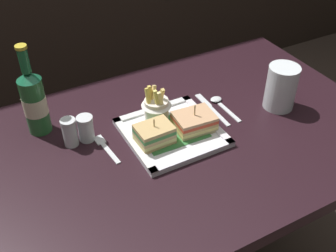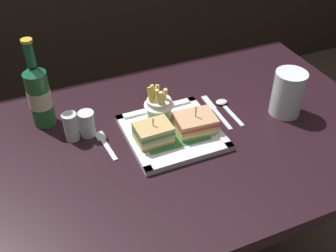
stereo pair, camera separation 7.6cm
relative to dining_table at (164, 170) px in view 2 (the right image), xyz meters
The scene contains 12 objects.
dining_table is the anchor object (origin of this frame).
square_plate 0.12m from the dining_table, 26.88° to the left, with size 0.24×0.24×0.02m.
sandwich_half_left 0.15m from the dining_table, behind, with size 0.09×0.07×0.07m.
sandwich_half_right 0.17m from the dining_table, ahead, with size 0.11×0.09×0.08m.
fries_cup 0.18m from the dining_table, 75.43° to the left, with size 0.08×0.08×0.10m.
beer_bottle 0.39m from the dining_table, 143.17° to the left, with size 0.06×0.06×0.25m.
water_glass 0.40m from the dining_table, ahead, with size 0.09×0.09×0.13m.
fork 0.19m from the dining_table, 161.05° to the left, with size 0.03×0.13×0.00m.
knife 0.23m from the dining_table, 19.33° to the left, with size 0.02×0.17×0.00m.
spoon 0.26m from the dining_table, 17.94° to the left, with size 0.04×0.13×0.01m.
salt_shaker 0.28m from the dining_table, 154.20° to the left, with size 0.04×0.04×0.08m.
pepper_shaker 0.25m from the dining_table, 148.96° to the left, with size 0.04×0.04×0.07m.
Camera 2 is at (-0.31, -0.76, 1.42)m, focal length 43.78 mm.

